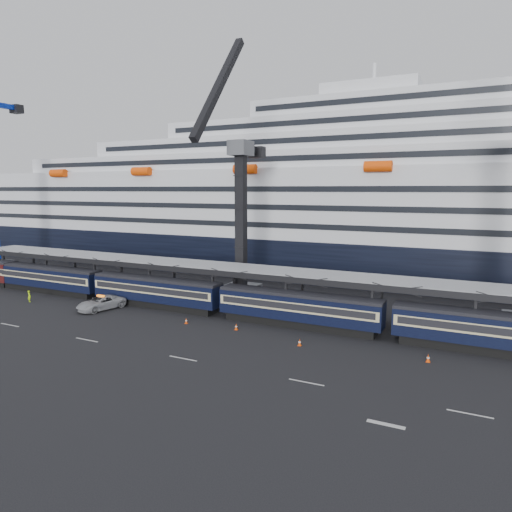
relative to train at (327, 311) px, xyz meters
name	(u,v)px	position (x,y,z in m)	size (l,w,h in m)	color
ground	(344,369)	(4.65, -10.00, -2.20)	(260.00, 260.00, 0.00)	black
lane_markings	(440,416)	(12.80, -15.23, -2.19)	(111.00, 4.27, 0.02)	beige
train	(327,311)	(0.00, 0.00, 0.00)	(133.05, 3.00, 4.05)	black
canopy	(378,281)	(4.65, 4.00, 3.05)	(130.00, 6.25, 5.53)	#94969C
cruise_ship	(410,207)	(3.57, 35.99, 10.14)	(214.09, 28.84, 34.00)	black
crane_dark_near	(240,215)	(-15.35, 8.59, 9.73)	(4.50, 17.75, 35.08)	#4B4D53
pickup_truck	(101,303)	(-28.94, -4.25, -1.33)	(2.89, 6.27, 1.74)	#A0A2A7
worker	(29,296)	(-40.85, -5.56, -1.40)	(0.59, 0.38, 1.60)	#C1FF0D
traffic_cone_b	(186,321)	(-15.44, -4.64, -1.87)	(0.34, 0.34, 0.67)	#FF4B08
traffic_cone_c	(300,342)	(-0.92, -6.00, -1.85)	(0.36, 0.36, 0.72)	#FF4B08
traffic_cone_d	(236,327)	(-9.07, -4.21, -1.84)	(0.36, 0.36, 0.73)	#FF4B08
traffic_cone_e	(428,358)	(11.06, -5.02, -1.83)	(0.37, 0.37, 0.75)	#FF4B08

